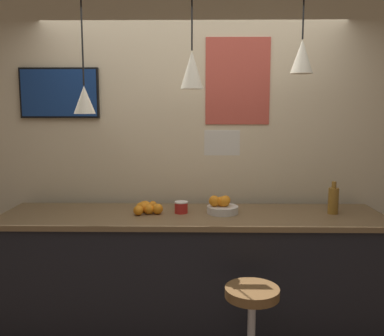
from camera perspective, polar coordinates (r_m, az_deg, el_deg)
back_wall at (r=3.63m, az=0.11°, el=2.57°), size 8.00×0.06×2.90m
service_counter at (r=3.41m, az=-0.00°, el=-14.28°), size 2.88×0.70×1.00m
bar_stool at (r=2.88m, az=7.92°, el=-20.36°), size 0.43×0.43×0.70m
fruit_bowl at (r=3.26m, az=4.03°, el=-5.06°), size 0.24×0.24×0.14m
orange_pile at (r=3.30m, az=-6.16°, el=-5.27°), size 0.22×0.25×0.09m
juice_bottle at (r=3.40m, az=18.32°, el=-4.08°), size 0.08×0.08×0.25m
spread_jar at (r=3.26m, az=-1.46°, el=-5.26°), size 0.10×0.10×0.09m
pendant_lamp_left at (r=3.23m, az=-14.17°, el=9.01°), size 0.16×0.16×1.05m
pendant_lamp_middle at (r=3.13m, az=-0.01°, el=13.03°), size 0.17×0.17×0.87m
pendant_lamp_right at (r=3.23m, az=14.45°, el=14.26°), size 0.16×0.16×0.76m
mounted_tv at (r=3.74m, az=-17.27°, el=9.53°), size 0.65×0.04×0.41m
hanging_menu_board at (r=2.89m, az=4.02°, el=3.37°), size 0.24×0.01×0.17m
wall_poster at (r=3.60m, az=6.11°, el=11.43°), size 0.53×0.01×0.70m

